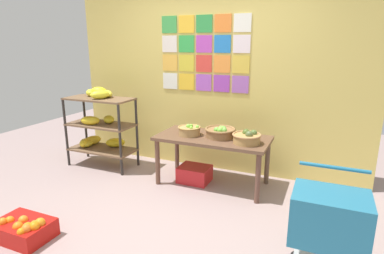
{
  "coord_description": "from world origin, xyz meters",
  "views": [
    {
      "loc": [
        1.5,
        -2.62,
        1.77
      ],
      "look_at": [
        0.11,
        0.59,
        0.86
      ],
      "focal_mm": 29.86,
      "sensor_mm": 36.0,
      "label": 1
    }
  ],
  "objects_px": {
    "banana_shelf_unit": "(100,122)",
    "display_table": "(213,143)",
    "orange_crate_foreground": "(24,229)",
    "fruit_basket_back_left": "(247,137)",
    "fruit_basket_back_right": "(189,130)",
    "shopping_cart": "(329,221)",
    "produce_crate_under_table": "(195,174)",
    "fruit_basket_centre": "(220,132)"
  },
  "relations": [
    {
      "from": "fruit_basket_centre",
      "to": "orange_crate_foreground",
      "type": "xyz_separation_m",
      "value": [
        -1.29,
        -1.85,
        -0.61
      ]
    },
    {
      "from": "fruit_basket_back_left",
      "to": "shopping_cart",
      "type": "xyz_separation_m",
      "value": [
        0.92,
        -1.21,
        -0.21
      ]
    },
    {
      "from": "fruit_basket_back_left",
      "to": "orange_crate_foreground",
      "type": "bearing_deg",
      "value": -133.48
    },
    {
      "from": "display_table",
      "to": "orange_crate_foreground",
      "type": "bearing_deg",
      "value": -123.04
    },
    {
      "from": "fruit_basket_centre",
      "to": "fruit_basket_back_right",
      "type": "height_order",
      "value": "fruit_basket_centre"
    },
    {
      "from": "orange_crate_foreground",
      "to": "shopping_cart",
      "type": "relative_size",
      "value": 0.61
    },
    {
      "from": "fruit_basket_centre",
      "to": "display_table",
      "type": "bearing_deg",
      "value": -176.6
    },
    {
      "from": "shopping_cart",
      "to": "fruit_basket_back_right",
      "type": "bearing_deg",
      "value": 142.19
    },
    {
      "from": "fruit_basket_back_right",
      "to": "produce_crate_under_table",
      "type": "xyz_separation_m",
      "value": [
        0.06,
        0.03,
        -0.6
      ]
    },
    {
      "from": "display_table",
      "to": "fruit_basket_back_left",
      "type": "distance_m",
      "value": 0.49
    },
    {
      "from": "display_table",
      "to": "fruit_basket_back_right",
      "type": "relative_size",
      "value": 4.83
    },
    {
      "from": "produce_crate_under_table",
      "to": "orange_crate_foreground",
      "type": "bearing_deg",
      "value": -117.78
    },
    {
      "from": "fruit_basket_back_left",
      "to": "orange_crate_foreground",
      "type": "distance_m",
      "value": 2.48
    },
    {
      "from": "banana_shelf_unit",
      "to": "display_table",
      "type": "xyz_separation_m",
      "value": [
        1.76,
        0.0,
        -0.09
      ]
    },
    {
      "from": "fruit_basket_back_left",
      "to": "shopping_cart",
      "type": "distance_m",
      "value": 1.54
    },
    {
      "from": "orange_crate_foreground",
      "to": "fruit_basket_back_left",
      "type": "bearing_deg",
      "value": 46.52
    },
    {
      "from": "banana_shelf_unit",
      "to": "display_table",
      "type": "bearing_deg",
      "value": 0.11
    },
    {
      "from": "fruit_basket_back_left",
      "to": "fruit_basket_back_right",
      "type": "bearing_deg",
      "value": 176.61
    },
    {
      "from": "produce_crate_under_table",
      "to": "display_table",
      "type": "bearing_deg",
      "value": 5.45
    },
    {
      "from": "produce_crate_under_table",
      "to": "fruit_basket_back_right",
      "type": "bearing_deg",
      "value": -154.32
    },
    {
      "from": "produce_crate_under_table",
      "to": "banana_shelf_unit",
      "type": "bearing_deg",
      "value": 179.27
    },
    {
      "from": "fruit_basket_back_left",
      "to": "shopping_cart",
      "type": "bearing_deg",
      "value": -52.75
    },
    {
      "from": "fruit_basket_centre",
      "to": "shopping_cart",
      "type": "relative_size",
      "value": 0.45
    },
    {
      "from": "display_table",
      "to": "produce_crate_under_table",
      "type": "height_order",
      "value": "display_table"
    },
    {
      "from": "banana_shelf_unit",
      "to": "shopping_cart",
      "type": "distance_m",
      "value": 3.41
    },
    {
      "from": "fruit_basket_back_right",
      "to": "produce_crate_under_table",
      "type": "height_order",
      "value": "fruit_basket_back_right"
    },
    {
      "from": "orange_crate_foreground",
      "to": "produce_crate_under_table",
      "type": "bearing_deg",
      "value": 62.22
    },
    {
      "from": "banana_shelf_unit",
      "to": "shopping_cart",
      "type": "relative_size",
      "value": 1.35
    },
    {
      "from": "fruit_basket_back_left",
      "to": "banana_shelf_unit",
      "type": "bearing_deg",
      "value": 177.59
    },
    {
      "from": "display_table",
      "to": "fruit_basket_back_right",
      "type": "distance_m",
      "value": 0.34
    },
    {
      "from": "display_table",
      "to": "fruit_basket_back_right",
      "type": "height_order",
      "value": "fruit_basket_back_right"
    },
    {
      "from": "fruit_basket_back_right",
      "to": "display_table",
      "type": "bearing_deg",
      "value": 9.82
    },
    {
      "from": "banana_shelf_unit",
      "to": "display_table",
      "type": "distance_m",
      "value": 1.77
    },
    {
      "from": "display_table",
      "to": "orange_crate_foreground",
      "type": "distance_m",
      "value": 2.24
    },
    {
      "from": "fruit_basket_back_left",
      "to": "fruit_basket_centre",
      "type": "bearing_deg",
      "value": 164.21
    },
    {
      "from": "fruit_basket_back_right",
      "to": "produce_crate_under_table",
      "type": "bearing_deg",
      "value": 25.68
    },
    {
      "from": "banana_shelf_unit",
      "to": "orange_crate_foreground",
      "type": "relative_size",
      "value": 2.22
    },
    {
      "from": "fruit_basket_centre",
      "to": "fruit_basket_back_left",
      "type": "xyz_separation_m",
      "value": [
        0.36,
        -0.1,
        -0.0
      ]
    },
    {
      "from": "fruit_basket_back_left",
      "to": "orange_crate_foreground",
      "type": "xyz_separation_m",
      "value": [
        -1.65,
        -1.74,
        -0.61
      ]
    },
    {
      "from": "produce_crate_under_table",
      "to": "orange_crate_foreground",
      "type": "height_order",
      "value": "orange_crate_foreground"
    },
    {
      "from": "orange_crate_foreground",
      "to": "shopping_cart",
      "type": "height_order",
      "value": "shopping_cart"
    },
    {
      "from": "fruit_basket_centre",
      "to": "fruit_basket_back_left",
      "type": "height_order",
      "value": "fruit_basket_centre"
    }
  ]
}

